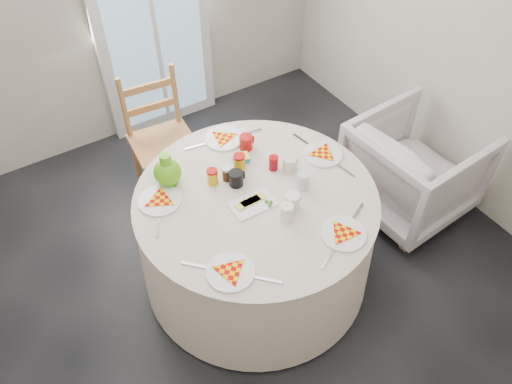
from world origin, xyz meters
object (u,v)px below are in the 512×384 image
table (256,237)px  armchair (414,168)px  wooden_chair (164,146)px  green_pitcher (167,170)px

table → armchair: size_ratio=1.82×
table → armchair: bearing=-3.4°
wooden_chair → armchair: size_ratio=1.22×
table → armchair: armchair is taller
armchair → table: bearing=82.6°
table → green_pitcher: 0.74m
armchair → green_pitcher: 1.87m
table → armchair: 1.35m
green_pitcher → armchair: bearing=-25.8°
armchair → green_pitcher: size_ratio=3.80×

